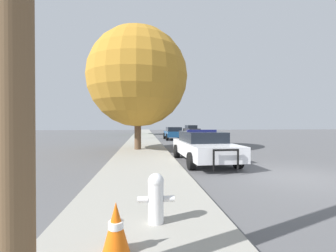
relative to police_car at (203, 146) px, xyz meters
name	(u,v)px	position (x,y,z in m)	size (l,w,h in m)	color
ground_plane	(297,177)	(2.35, -3.15, -0.75)	(110.00, 110.00, 0.00)	#565659
sidewalk_left	(143,179)	(-2.75, -3.15, -0.69)	(3.00, 110.00, 0.13)	#99968C
police_car	(203,146)	(0.00, 0.00, 0.00)	(2.26, 5.21, 1.49)	white
fire_hydrant	(156,196)	(-2.52, -6.37, -0.19)	(0.62, 0.27, 0.83)	white
traffic_light	(152,108)	(-1.78, 15.07, 2.77)	(3.47, 0.35, 4.80)	#424247
car_background_oncoming	(191,130)	(4.66, 24.06, 0.04)	(2.09, 4.15, 1.51)	black
car_background_midblock	(173,133)	(0.54, 14.28, -0.01)	(1.96, 4.10, 1.39)	navy
tree_sidewalk_far	(136,98)	(-3.88, 25.08, 5.04)	(5.97, 5.97, 8.65)	brown
tree_sidewalk_near	(138,77)	(-3.08, 4.40, 3.99)	(6.33, 6.33, 7.78)	brown
traffic_cone	(116,227)	(-3.08, -7.18, -0.30)	(0.35, 0.35, 0.65)	orange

